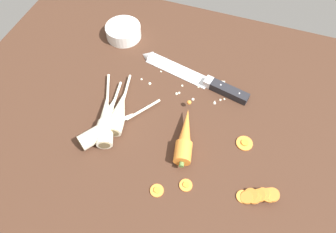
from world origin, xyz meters
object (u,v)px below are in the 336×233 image
Objects in this scene: parsnip_mid_right at (106,119)px; carrot_slice_stray_mid at (157,190)px; parsnip_back at (119,112)px; carrot_slice_stray_near at (245,143)px; carrot_slice_stray_far at (186,185)px; carrot_slice_stack at (257,196)px; prep_bowl at (123,31)px; parsnip_mid_left at (108,128)px; whole_carrot at (185,137)px; chefs_knife at (190,75)px; parsnip_front at (108,118)px.

carrot_slice_stray_mid is at bearing -34.38° from parsnip_mid_right.
parsnip_mid_right and parsnip_back have the same top height.
carrot_slice_stray_near is 18.68cm from carrot_slice_stray_far.
prep_bowl is at bearing 142.15° from carrot_slice_stack.
carrot_slice_stray_mid is at bearing -164.69° from carrot_slice_stack.
parsnip_mid_left is 2.76cm from parsnip_mid_right.
carrot_slice_stray_far is at bearing -170.86° from carrot_slice_stack.
carrot_slice_stray_far is (3.87, -11.18, -1.74)cm from whole_carrot.
parsnip_mid_right is at bearing -125.38° from parsnip_back.
parsnip_back is 25.74cm from carrot_slice_stray_far.
carrot_slice_stack is (38.30, -10.09, -0.76)cm from parsnip_back.
parsnip_mid_right is at bearing -125.00° from chefs_knife.
carrot_slice_stack is 16.18cm from carrot_slice_stray_far.
whole_carrot is (4.88, -20.95, 1.45)cm from chefs_knife.
parsnip_front is 0.95× the size of parsnip_back.
prep_bowl reaches higher than carrot_slice_stray_near.
parsnip_back reaches higher than carrot_slice_stray_near.
whole_carrot is at bearing 4.84° from parsnip_mid_right.
whole_carrot is 15.15cm from carrot_slice_stray_near.
parsnip_front is at bearing -176.79° from whole_carrot.
chefs_knife is 38.53cm from carrot_slice_stack.
chefs_knife is 27.76cm from parsnip_mid_right.
parsnip_front is 0.64cm from parsnip_mid_right.
chefs_knife is 1.82× the size of whole_carrot.
carrot_slice_stray_far is (24.44, -10.03, -1.62)cm from parsnip_front.
chefs_knife is 25.57cm from carrot_slice_stray_near.
parsnip_mid_right reaches higher than carrot_slice_stray_near.
whole_carrot is 4.57× the size of carrot_slice_stray_near.
carrot_slice_stack is at bearing -37.85° from prep_bowl.
parsnip_back is at bearing -68.25° from prep_bowl.
parsnip_mid_right is 22.79cm from carrot_slice_stray_mid.
parsnip_back is 4.77× the size of carrot_slice_stray_near.
prep_bowl is at bearing 129.33° from carrot_slice_stray_far.
carrot_slice_stack reaches higher than carrot_slice_stray_far.
parsnip_mid_left is at bearing -63.31° from parsnip_front.
carrot_slice_stray_mid is (2.86, -35.55, -0.29)cm from chefs_knife.
carrot_slice_stray_mid is 1.03× the size of carrot_slice_stray_far.
parsnip_mid_left is at bearing -168.24° from whole_carrot.
carrot_slice_stray_near is at bearing 13.71° from parsnip_mid_left.
carrot_slice_stray_mid is (18.76, -12.84, -1.62)cm from parsnip_mid_right.
chefs_knife is 23.80cm from parsnip_back.
parsnip_mid_left is (-14.27, -24.94, 1.33)cm from chefs_knife.
carrot_slice_stray_mid is at bearing -44.31° from parsnip_back.
whole_carrot is 1.73× the size of prep_bowl.
parsnip_front reaches higher than carrot_slice_stray_near.
whole_carrot is 0.91× the size of parsnip_mid_left.
parsnip_front is 3.36cm from parsnip_back.
carrot_slice_stray_mid is (16.46, -16.07, -1.62)cm from parsnip_back.
prep_bowl is at bearing 111.75° from parsnip_back.
parsnip_mid_left is 2.31× the size of carrot_slice_stack.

